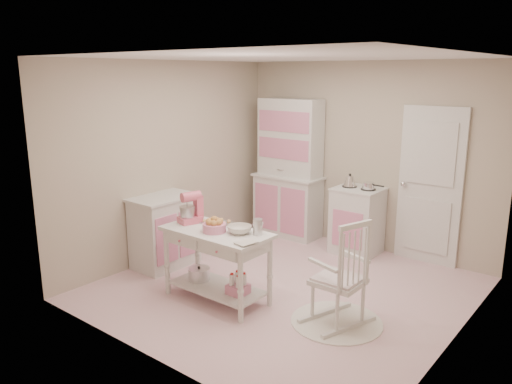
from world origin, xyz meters
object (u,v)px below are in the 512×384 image
hutch (288,168)px  stand_mixer (190,208)px  stove (357,220)px  work_table (217,265)px  rocking_chair (339,271)px  base_cabinet (165,231)px  bread_basket (214,228)px

hutch → stand_mixer: size_ratio=6.12×
stove → work_table: bearing=-102.1°
hutch → rocking_chair: hutch is taller
base_cabinet → bread_basket: (1.23, -0.38, 0.39)m
stove → work_table: (-0.49, -2.30, -0.06)m
work_table → bread_basket: size_ratio=4.80×
stand_mixer → bread_basket: size_ratio=1.36×
hutch → bread_basket: hutch is taller
stove → bread_basket: (-0.47, -2.35, 0.39)m
base_cabinet → stand_mixer: stand_mixer is taller
hutch → stand_mixer: bearing=-83.0°
stove → stand_mixer: stand_mixer is taller
work_table → hutch: bearing=106.7°
hutch → rocking_chair: bearing=-44.9°
work_table → stand_mixer: bearing=177.3°
hutch → stove: bearing=-2.4°
work_table → rocking_chair: bearing=15.6°
base_cabinet → rocking_chair: (2.51, 0.03, 0.09)m
base_cabinet → stand_mixer: (0.79, -0.31, 0.51)m
stove → rocking_chair: bearing=-67.6°
work_table → stand_mixer: (-0.42, 0.02, 0.57)m
base_cabinet → rocking_chair: size_ratio=0.84×
work_table → stand_mixer: size_ratio=3.53×
hutch → bread_basket: 2.51m
hutch → base_cabinet: 2.16m
rocking_chair → work_table: bearing=-146.6°
base_cabinet → work_table: bearing=-15.1°
hutch → work_table: bearing=-73.3°
hutch → rocking_chair: size_ratio=1.89×
rocking_chair → work_table: rocking_chair is taller
stand_mixer → hutch: bearing=114.1°
stand_mixer → rocking_chair: bearing=28.3°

